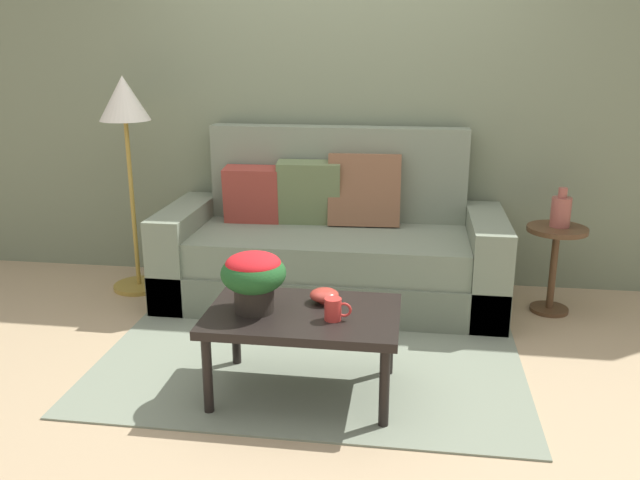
{
  "coord_description": "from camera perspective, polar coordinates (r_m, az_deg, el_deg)",
  "views": [
    {
      "loc": [
        0.52,
        -3.29,
        1.65
      ],
      "look_at": [
        0.02,
        0.17,
        0.61
      ],
      "focal_mm": 37.01,
      "sensor_mm": 36.0,
      "label": 1
    }
  ],
  "objects": [
    {
      "name": "coffee_table",
      "position": [
        3.16,
        -1.47,
        -7.0
      ],
      "size": [
        0.91,
        0.6,
        0.43
      ],
      "color": "black",
      "rests_on": "ground"
    },
    {
      "name": "couch",
      "position": [
        4.37,
        0.96,
        -0.75
      ],
      "size": [
        2.2,
        0.88,
        1.12
      ],
      "color": "#626B59",
      "rests_on": "ground"
    },
    {
      "name": "table_vase",
      "position": [
        4.33,
        20.11,
        2.38
      ],
      "size": [
        0.12,
        0.12,
        0.25
      ],
      "color": "#934C42",
      "rests_on": "side_table"
    },
    {
      "name": "wall_back",
      "position": [
        4.65,
        1.87,
        13.05
      ],
      "size": [
        6.4,
        0.12,
        2.72
      ],
      "primitive_type": "cube",
      "color": "slate",
      "rests_on": "ground"
    },
    {
      "name": "coffee_mug",
      "position": [
        3.03,
        1.2,
        -6.01
      ],
      "size": [
        0.13,
        0.08,
        0.1
      ],
      "color": "red",
      "rests_on": "coffee_table"
    },
    {
      "name": "floor_lamp",
      "position": [
        4.56,
        -16.45,
        9.77
      ],
      "size": [
        0.35,
        0.35,
        1.46
      ],
      "color": "olive",
      "rests_on": "ground"
    },
    {
      "name": "potted_plant",
      "position": [
        3.1,
        -5.77,
        -3.03
      ],
      "size": [
        0.31,
        0.31,
        0.29
      ],
      "color": "black",
      "rests_on": "coffee_table"
    },
    {
      "name": "snack_bowl",
      "position": [
        3.23,
        0.38,
        -4.8
      ],
      "size": [
        0.14,
        0.14,
        0.07
      ],
      "color": "#B2382D",
      "rests_on": "coffee_table"
    },
    {
      "name": "area_rug",
      "position": [
        3.77,
        -0.5,
        -9.27
      ],
      "size": [
        2.26,
        1.82,
        0.01
      ],
      "primitive_type": "cube",
      "color": "gray",
      "rests_on": "ground"
    },
    {
      "name": "ground_plane",
      "position": [
        3.72,
        -0.64,
        -9.74
      ],
      "size": [
        14.0,
        14.0,
        0.0
      ],
      "primitive_type": "plane",
      "color": "tan"
    },
    {
      "name": "side_table",
      "position": [
        4.38,
        19.64,
        -1.12
      ],
      "size": [
        0.37,
        0.37,
        0.56
      ],
      "color": "#4C331E",
      "rests_on": "ground"
    }
  ]
}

